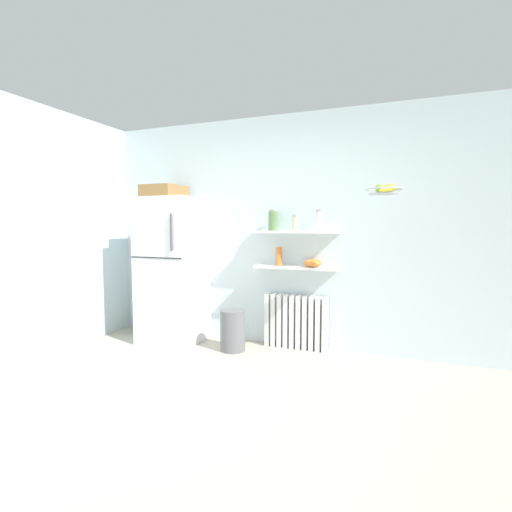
{
  "coord_description": "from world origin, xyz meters",
  "views": [
    {
      "loc": [
        1.26,
        -2.12,
        1.37
      ],
      "look_at": [
        -0.19,
        1.6,
        1.05
      ],
      "focal_mm": 26.7,
      "sensor_mm": 36.0,
      "label": 1
    }
  ],
  "objects_px": {
    "storage_jar_0": "(273,220)",
    "storage_jar_2": "(320,221)",
    "hanging_fruit_basket": "(385,190)",
    "trash_bin": "(233,330)",
    "radiator": "(296,322)",
    "vase": "(279,256)",
    "refrigerator": "(173,267)",
    "storage_jar_1": "(296,223)",
    "shelf_bowl": "(313,263)"
  },
  "relations": [
    {
      "from": "vase",
      "to": "storage_jar_0",
      "type": "bearing_deg",
      "value": -180.0
    },
    {
      "from": "shelf_bowl",
      "to": "hanging_fruit_basket",
      "type": "bearing_deg",
      "value": -32.36
    },
    {
      "from": "radiator",
      "to": "vase",
      "type": "xyz_separation_m",
      "value": [
        -0.19,
        -0.03,
        0.73
      ]
    },
    {
      "from": "storage_jar_1",
      "to": "storage_jar_0",
      "type": "bearing_deg",
      "value": 180.0
    },
    {
      "from": "shelf_bowl",
      "to": "hanging_fruit_basket",
      "type": "xyz_separation_m",
      "value": [
        0.74,
        -0.47,
        0.72
      ]
    },
    {
      "from": "vase",
      "to": "trash_bin",
      "type": "relative_size",
      "value": 0.47
    },
    {
      "from": "radiator",
      "to": "shelf_bowl",
      "type": "bearing_deg",
      "value": -8.95
    },
    {
      "from": "refrigerator",
      "to": "storage_jar_1",
      "type": "bearing_deg",
      "value": 8.55
    },
    {
      "from": "storage_jar_0",
      "to": "storage_jar_2",
      "type": "xyz_separation_m",
      "value": [
        0.52,
        0.0,
        -0.0
      ]
    },
    {
      "from": "storage_jar_0",
      "to": "storage_jar_1",
      "type": "bearing_deg",
      "value": 0.0
    },
    {
      "from": "radiator",
      "to": "storage_jar_0",
      "type": "height_order",
      "value": "storage_jar_0"
    },
    {
      "from": "storage_jar_0",
      "to": "storage_jar_1",
      "type": "distance_m",
      "value": 0.26
    },
    {
      "from": "storage_jar_1",
      "to": "shelf_bowl",
      "type": "distance_m",
      "value": 0.47
    },
    {
      "from": "radiator",
      "to": "hanging_fruit_basket",
      "type": "bearing_deg",
      "value": -28.19
    },
    {
      "from": "radiator",
      "to": "trash_bin",
      "type": "xyz_separation_m",
      "value": [
        -0.63,
        -0.32,
        -0.07
      ]
    },
    {
      "from": "storage_jar_2",
      "to": "vase",
      "type": "height_order",
      "value": "storage_jar_2"
    },
    {
      "from": "storage_jar_1",
      "to": "trash_bin",
      "type": "bearing_deg",
      "value": -154.77
    },
    {
      "from": "storage_jar_1",
      "to": "shelf_bowl",
      "type": "height_order",
      "value": "storage_jar_1"
    },
    {
      "from": "storage_jar_1",
      "to": "vase",
      "type": "bearing_deg",
      "value": 180.0
    },
    {
      "from": "refrigerator",
      "to": "hanging_fruit_basket",
      "type": "bearing_deg",
      "value": -6.08
    },
    {
      "from": "radiator",
      "to": "storage_jar_2",
      "type": "bearing_deg",
      "value": -6.59
    },
    {
      "from": "storage_jar_1",
      "to": "radiator",
      "type": "bearing_deg",
      "value": 90.0
    },
    {
      "from": "refrigerator",
      "to": "storage_jar_2",
      "type": "relative_size",
      "value": 8.17
    },
    {
      "from": "storage_jar_1",
      "to": "hanging_fruit_basket",
      "type": "distance_m",
      "value": 1.08
    },
    {
      "from": "hanging_fruit_basket",
      "to": "trash_bin",
      "type": "bearing_deg",
      "value": 173.65
    },
    {
      "from": "radiator",
      "to": "hanging_fruit_basket",
      "type": "height_order",
      "value": "hanging_fruit_basket"
    },
    {
      "from": "refrigerator",
      "to": "vase",
      "type": "distance_m",
      "value": 1.27
    },
    {
      "from": "radiator",
      "to": "refrigerator",
      "type": "bearing_deg",
      "value": -170.29
    },
    {
      "from": "trash_bin",
      "to": "hanging_fruit_basket",
      "type": "height_order",
      "value": "hanging_fruit_basket"
    },
    {
      "from": "radiator",
      "to": "storage_jar_1",
      "type": "bearing_deg",
      "value": -90.0
    },
    {
      "from": "radiator",
      "to": "trash_bin",
      "type": "height_order",
      "value": "radiator"
    },
    {
      "from": "refrigerator",
      "to": "storage_jar_0",
      "type": "relative_size",
      "value": 7.85
    },
    {
      "from": "refrigerator",
      "to": "vase",
      "type": "height_order",
      "value": "refrigerator"
    },
    {
      "from": "refrigerator",
      "to": "trash_bin",
      "type": "distance_m",
      "value": 1.04
    },
    {
      "from": "radiator",
      "to": "storage_jar_0",
      "type": "xyz_separation_m",
      "value": [
        -0.26,
        -0.03,
        1.13
      ]
    },
    {
      "from": "radiator",
      "to": "storage_jar_2",
      "type": "xyz_separation_m",
      "value": [
        0.26,
        -0.03,
        1.12
      ]
    },
    {
      "from": "shelf_bowl",
      "to": "radiator",
      "type": "bearing_deg",
      "value": 171.05
    },
    {
      "from": "shelf_bowl",
      "to": "trash_bin",
      "type": "xyz_separation_m",
      "value": [
        -0.82,
        -0.29,
        -0.74
      ]
    },
    {
      "from": "storage_jar_0",
      "to": "shelf_bowl",
      "type": "relative_size",
      "value": 1.2
    },
    {
      "from": "storage_jar_2",
      "to": "shelf_bowl",
      "type": "height_order",
      "value": "storage_jar_2"
    },
    {
      "from": "storage_jar_2",
      "to": "hanging_fruit_basket",
      "type": "height_order",
      "value": "hanging_fruit_basket"
    },
    {
      "from": "refrigerator",
      "to": "hanging_fruit_basket",
      "type": "xyz_separation_m",
      "value": [
        2.36,
        -0.25,
        0.81
      ]
    },
    {
      "from": "trash_bin",
      "to": "vase",
      "type": "bearing_deg",
      "value": 34.19
    },
    {
      "from": "storage_jar_1",
      "to": "trash_bin",
      "type": "distance_m",
      "value": 1.36
    },
    {
      "from": "storage_jar_1",
      "to": "shelf_bowl",
      "type": "relative_size",
      "value": 0.88
    },
    {
      "from": "refrigerator",
      "to": "hanging_fruit_basket",
      "type": "height_order",
      "value": "refrigerator"
    },
    {
      "from": "storage_jar_0",
      "to": "storage_jar_1",
      "type": "relative_size",
      "value": 1.37
    },
    {
      "from": "refrigerator",
      "to": "hanging_fruit_basket",
      "type": "distance_m",
      "value": 2.51
    },
    {
      "from": "storage_jar_2",
      "to": "trash_bin",
      "type": "distance_m",
      "value": 1.52
    },
    {
      "from": "storage_jar_1",
      "to": "hanging_fruit_basket",
      "type": "height_order",
      "value": "hanging_fruit_basket"
    }
  ]
}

